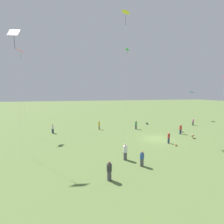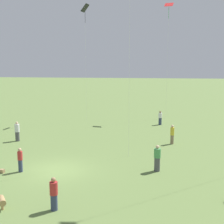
{
  "view_description": "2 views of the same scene",
  "coord_description": "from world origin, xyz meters",
  "px_view_note": "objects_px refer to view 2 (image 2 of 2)",
  "views": [
    {
      "loc": [
        12.23,
        20.85,
        7.28
      ],
      "look_at": [
        6.67,
        -2.51,
        4.21
      ],
      "focal_mm": 24.0,
      "sensor_mm": 36.0,
      "label": 1
    },
    {
      "loc": [
        -19.82,
        -6.31,
        7.37
      ],
      "look_at": [
        3.56,
        -3.37,
        3.54
      ],
      "focal_mm": 50.0,
      "sensor_mm": 36.0,
      "label": 2
    }
  ],
  "objects_px": {
    "person_0": "(54,194)",
    "kite_0": "(85,12)",
    "person_1": "(17,132)",
    "person_5": "(172,134)",
    "dog_1": "(2,201)",
    "person_4": "(20,160)",
    "picnic_bag_0": "(2,171)",
    "person_3": "(160,118)",
    "kite_5": "(169,9)",
    "person_7": "(157,158)"
  },
  "relations": [
    {
      "from": "person_0",
      "to": "kite_0",
      "type": "bearing_deg",
      "value": 66.29
    },
    {
      "from": "person_4",
      "to": "picnic_bag_0",
      "type": "xyz_separation_m",
      "value": [
        -0.35,
        1.15,
        -0.71
      ]
    },
    {
      "from": "kite_0",
      "to": "kite_5",
      "type": "height_order",
      "value": "kite_5"
    },
    {
      "from": "person_5",
      "to": "person_4",
      "type": "bearing_deg",
      "value": 57.78
    },
    {
      "from": "dog_1",
      "to": "picnic_bag_0",
      "type": "distance_m",
      "value": 5.46
    },
    {
      "from": "person_1",
      "to": "person_5",
      "type": "bearing_deg",
      "value": -4.2
    },
    {
      "from": "kite_0",
      "to": "dog_1",
      "type": "distance_m",
      "value": 27.65
    },
    {
      "from": "person_1",
      "to": "person_7",
      "type": "height_order",
      "value": "person_1"
    },
    {
      "from": "kite_0",
      "to": "dog_1",
      "type": "height_order",
      "value": "kite_0"
    },
    {
      "from": "person_1",
      "to": "person_4",
      "type": "height_order",
      "value": "person_1"
    },
    {
      "from": "person_0",
      "to": "person_5",
      "type": "distance_m",
      "value": 15.16
    },
    {
      "from": "person_0",
      "to": "picnic_bag_0",
      "type": "distance_m",
      "value": 6.96
    },
    {
      "from": "person_0",
      "to": "picnic_bag_0",
      "type": "relative_size",
      "value": 5.15
    },
    {
      "from": "kite_5",
      "to": "person_5",
      "type": "bearing_deg",
      "value": -32.17
    },
    {
      "from": "person_3",
      "to": "person_7",
      "type": "relative_size",
      "value": 0.9
    },
    {
      "from": "person_1",
      "to": "person_3",
      "type": "distance_m",
      "value": 16.38
    },
    {
      "from": "kite_0",
      "to": "person_1",
      "type": "bearing_deg",
      "value": 34.89
    },
    {
      "from": "kite_0",
      "to": "kite_5",
      "type": "xyz_separation_m",
      "value": [
        2.61,
        -10.12,
        0.51
      ]
    },
    {
      "from": "person_4",
      "to": "dog_1",
      "type": "height_order",
      "value": "person_4"
    },
    {
      "from": "person_5",
      "to": "kite_5",
      "type": "relative_size",
      "value": 0.12
    },
    {
      "from": "person_0",
      "to": "picnic_bag_0",
      "type": "xyz_separation_m",
      "value": [
        4.69,
        5.09,
        -0.73
      ]
    },
    {
      "from": "person_1",
      "to": "picnic_bag_0",
      "type": "distance_m",
      "value": 8.61
    },
    {
      "from": "person_3",
      "to": "person_7",
      "type": "bearing_deg",
      "value": 49.27
    },
    {
      "from": "person_5",
      "to": "dog_1",
      "type": "xyz_separation_m",
      "value": [
        -13.8,
        9.33,
        -0.46
      ]
    },
    {
      "from": "kite_5",
      "to": "dog_1",
      "type": "xyz_separation_m",
      "value": [
        -27.07,
        9.37,
        -13.39
      ]
    },
    {
      "from": "dog_1",
      "to": "kite_0",
      "type": "bearing_deg",
      "value": 58.46
    },
    {
      "from": "person_4",
      "to": "kite_0",
      "type": "bearing_deg",
      "value": 136.29
    },
    {
      "from": "person_5",
      "to": "kite_0",
      "type": "distance_m",
      "value": 19.23
    },
    {
      "from": "person_0",
      "to": "person_7",
      "type": "xyz_separation_m",
      "value": [
        6.34,
        -5.21,
        0.04
      ]
    },
    {
      "from": "kite_5",
      "to": "dog_1",
      "type": "height_order",
      "value": "kite_5"
    },
    {
      "from": "person_3",
      "to": "dog_1",
      "type": "height_order",
      "value": "person_3"
    },
    {
      "from": "person_1",
      "to": "picnic_bag_0",
      "type": "relative_size",
      "value": 5.51
    },
    {
      "from": "kite_0",
      "to": "dog_1",
      "type": "relative_size",
      "value": 18.0
    },
    {
      "from": "person_1",
      "to": "kite_0",
      "type": "height_order",
      "value": "kite_0"
    },
    {
      "from": "person_1",
      "to": "person_4",
      "type": "relative_size",
      "value": 1.11
    },
    {
      "from": "person_4",
      "to": "dog_1",
      "type": "distance_m",
      "value": 5.39
    },
    {
      "from": "kite_0",
      "to": "picnic_bag_0",
      "type": "xyz_separation_m",
      "value": [
        -19.57,
        1.67,
        -13.19
      ]
    },
    {
      "from": "person_5",
      "to": "person_3",
      "type": "bearing_deg",
      "value": -65.62
    },
    {
      "from": "person_5",
      "to": "dog_1",
      "type": "distance_m",
      "value": 16.66
    },
    {
      "from": "person_1",
      "to": "kite_0",
      "type": "relative_size",
      "value": 0.13
    },
    {
      "from": "person_0",
      "to": "person_1",
      "type": "height_order",
      "value": "person_1"
    },
    {
      "from": "dog_1",
      "to": "person_4",
      "type": "bearing_deg",
      "value": 70.39
    },
    {
      "from": "person_0",
      "to": "person_3",
      "type": "relative_size",
      "value": 1.05
    },
    {
      "from": "person_0",
      "to": "kite_0",
      "type": "height_order",
      "value": "kite_0"
    },
    {
      "from": "person_1",
      "to": "dog_1",
      "type": "height_order",
      "value": "person_1"
    },
    {
      "from": "person_3",
      "to": "dog_1",
      "type": "bearing_deg",
      "value": 30.77
    },
    {
      "from": "kite_0",
      "to": "person_0",
      "type": "bearing_deg",
      "value": 63.15
    },
    {
      "from": "kite_5",
      "to": "picnic_bag_0",
      "type": "distance_m",
      "value": 28.62
    },
    {
      "from": "person_3",
      "to": "person_0",
      "type": "bearing_deg",
      "value": 36.81
    },
    {
      "from": "person_3",
      "to": "picnic_bag_0",
      "type": "relative_size",
      "value": 4.89
    }
  ]
}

